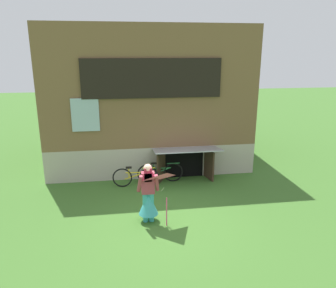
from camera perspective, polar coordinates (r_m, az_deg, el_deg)
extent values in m
plane|color=#3D6B28|center=(9.08, -0.55, -13.02)|extent=(60.00, 60.00, 0.00)
cube|color=#ADA393|center=(14.12, -3.71, 0.19)|extent=(7.49, 5.36, 1.13)
cube|color=brown|center=(13.64, -3.91, 10.94)|extent=(7.49, 5.36, 4.16)
cube|color=black|center=(10.91, -2.77, 11.43)|extent=(4.63, 0.08, 1.29)
cube|color=#9EB7C6|center=(10.93, -2.78, 11.44)|extent=(4.47, 0.04, 1.17)
cube|color=#9EB7C6|center=(11.09, -14.30, 4.97)|extent=(0.90, 0.06, 1.10)
cube|color=black|center=(11.73, 2.77, -3.34)|extent=(1.40, 0.03, 1.05)
cube|color=#3D2B1E|center=(11.33, -1.18, -4.03)|extent=(0.39, 0.64, 1.05)
cube|color=#3D2B1E|center=(11.65, 7.15, -3.58)|extent=(0.22, 0.70, 1.05)
cube|color=#999EA8|center=(11.02, 3.35, -1.03)|extent=(2.27, 1.09, 0.18)
cylinder|color=teal|center=(8.80, -3.98, -11.03)|extent=(0.14, 0.14, 0.82)
cylinder|color=teal|center=(8.81, -2.93, -10.98)|extent=(0.14, 0.14, 0.82)
cone|color=teal|center=(8.75, -3.47, -10.29)|extent=(0.52, 0.52, 0.62)
cube|color=#993847|center=(8.51, -3.53, -6.80)|extent=(0.34, 0.20, 0.58)
cylinder|color=#993847|center=(8.39, -4.98, -6.95)|extent=(0.17, 0.33, 0.54)
cylinder|color=#993847|center=(8.43, -1.98, -6.80)|extent=(0.17, 0.33, 0.54)
cube|color=maroon|center=(8.36, -3.53, -5.43)|extent=(0.20, 0.08, 0.36)
sphere|color=#D8AD8E|center=(8.36, -3.58, -4.25)|extent=(0.22, 0.22, 0.22)
pyramid|color=#E54C7F|center=(8.03, -0.17, -7.27)|extent=(0.86, 0.76, 0.39)
cylinder|color=beige|center=(8.36, -0.96, -7.97)|extent=(0.01, 0.53, 0.33)
cylinder|color=#E54C7F|center=(8.59, -0.22, -11.80)|extent=(0.03, 0.03, 0.80)
torus|color=black|center=(11.36, 0.93, -4.98)|extent=(0.68, 0.04, 0.68)
torus|color=black|center=(11.26, -3.69, -5.21)|extent=(0.68, 0.04, 0.68)
cylinder|color=#287A3D|center=(11.24, -1.37, -4.27)|extent=(0.69, 0.04, 0.04)
cylinder|color=#287A3D|center=(11.28, -1.37, -4.80)|extent=(0.75, 0.04, 0.27)
cylinder|color=#287A3D|center=(11.22, -2.54, -4.33)|extent=(0.04, 0.04, 0.38)
cube|color=black|center=(11.15, -2.55, -3.42)|extent=(0.20, 0.08, 0.05)
cylinder|color=#287A3D|center=(11.25, 0.94, -3.40)|extent=(0.44, 0.03, 0.03)
torus|color=black|center=(11.00, -3.36, -5.79)|extent=(0.66, 0.09, 0.66)
torus|color=black|center=(11.02, -8.01, -5.88)|extent=(0.66, 0.09, 0.66)
cylinder|color=gold|center=(10.94, -5.71, -5.02)|extent=(0.67, 0.08, 0.04)
cylinder|color=gold|center=(10.98, -5.70, -5.54)|extent=(0.73, 0.09, 0.27)
cylinder|color=gold|center=(10.95, -6.88, -5.04)|extent=(0.04, 0.04, 0.37)
cube|color=black|center=(10.88, -6.91, -4.13)|extent=(0.20, 0.08, 0.05)
cylinder|color=gold|center=(10.88, -3.38, -4.21)|extent=(0.44, 0.06, 0.03)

